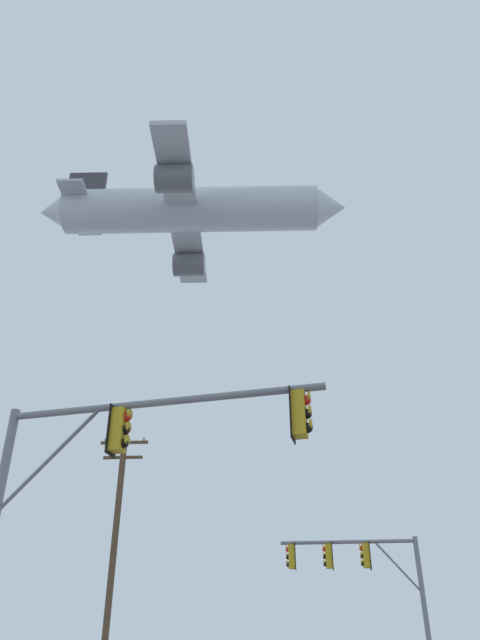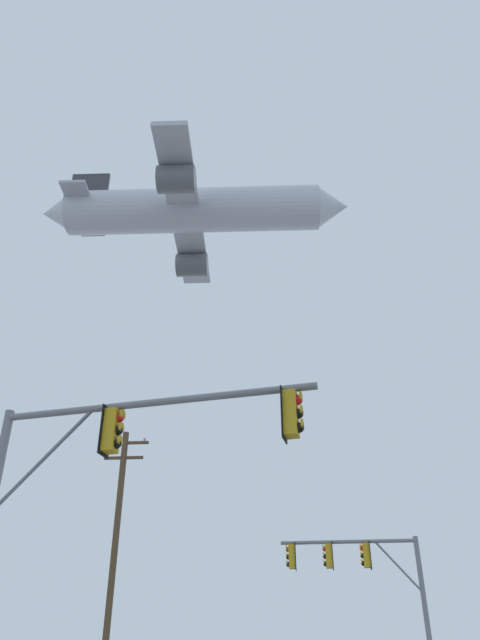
% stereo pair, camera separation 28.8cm
% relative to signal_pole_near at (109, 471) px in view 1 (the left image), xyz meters
% --- Properties ---
extents(signal_pole_near, '(6.80, 1.49, 6.28)m').
position_rel_signal_pole_near_xyz_m(signal_pole_near, '(0.00, 0.00, 0.00)').
color(signal_pole_near, slate).
rests_on(signal_pole_near, ground).
extents(signal_pole_far, '(5.41, 0.59, 5.79)m').
position_rel_signal_pole_near_xyz_m(signal_pole_far, '(6.64, 13.68, -0.29)').
color(signal_pole_far, slate).
rests_on(signal_pole_far, ground).
extents(utility_pole, '(2.20, 0.28, 10.77)m').
position_rel_signal_pole_near_xyz_m(utility_pole, '(-3.59, 14.80, 0.93)').
color(utility_pole, brown).
rests_on(utility_pole, ground).
extents(airplane, '(29.49, 22.79, 8.07)m').
position_rel_signal_pole_near_xyz_m(airplane, '(-4.01, 32.64, 34.28)').
color(airplane, '#B7BCC6').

